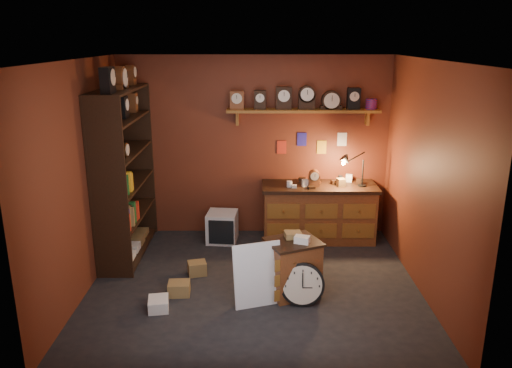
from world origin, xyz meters
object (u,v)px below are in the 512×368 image
object	(u,v)px
workbench	(319,209)
low_cabinet	(293,265)
big_round_clock	(302,284)
shelving_unit	(122,167)

from	to	relation	value
workbench	low_cabinet	bearing A→B (deg)	-106.67
low_cabinet	big_round_clock	size ratio (longest dim) A/B	1.50
workbench	big_round_clock	bearing A→B (deg)	-101.97
low_cabinet	big_round_clock	bearing A→B (deg)	-93.98
big_round_clock	low_cabinet	bearing A→B (deg)	109.62
workbench	big_round_clock	distance (m)	1.98
shelving_unit	workbench	bearing A→B (deg)	10.19
low_cabinet	shelving_unit	bearing A→B (deg)	128.80
shelving_unit	low_cabinet	world-z (taller)	shelving_unit
low_cabinet	workbench	bearing A→B (deg)	49.73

